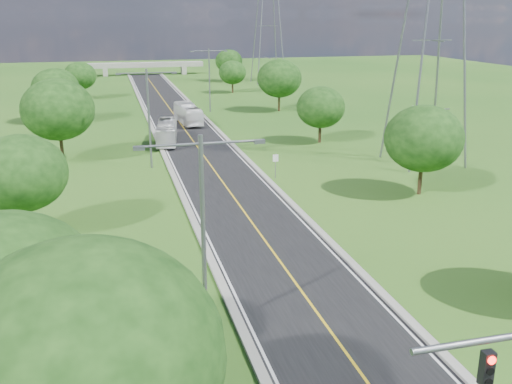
{
  "coord_description": "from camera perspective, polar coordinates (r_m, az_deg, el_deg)",
  "views": [
    {
      "loc": [
        -9.83,
        -12.59,
        15.09
      ],
      "look_at": [
        -0.13,
        24.85,
        3.0
      ],
      "focal_mm": 40.0,
      "sensor_mm": 36.0,
      "label": 1
    }
  ],
  "objects": [
    {
      "name": "curb_right",
      "position": [
        81.23,
        -4.32,
        6.68
      ],
      "size": [
        0.5,
        150.0,
        0.22
      ],
      "primitive_type": "cube",
      "color": "gray",
      "rests_on": "ground"
    },
    {
      "name": "road",
      "position": [
        80.62,
        -7.31,
        6.45
      ],
      "size": [
        8.0,
        150.0,
        0.06
      ],
      "primitive_type": "cube",
      "color": "black",
      "rests_on": "ground"
    },
    {
      "name": "streetlight_mid_left",
      "position": [
        58.44,
        -10.7,
        8.06
      ],
      "size": [
        5.9,
        0.25,
        10.0
      ],
      "color": "slate",
      "rests_on": "ground"
    },
    {
      "name": "bus_inbound",
      "position": [
        70.57,
        -8.91,
        5.94
      ],
      "size": [
        3.52,
        9.65,
        2.63
      ],
      "primitive_type": "imported",
      "rotation": [
        0.0,
        0.0,
        -0.14
      ],
      "color": "silver",
      "rests_on": "road"
    },
    {
      "name": "streetlight_near_left",
      "position": [
        26.51,
        -5.33,
        -2.9
      ],
      "size": [
        5.9,
        0.25,
        10.0
      ],
      "color": "slate",
      "rests_on": "ground"
    },
    {
      "name": "tree_rf",
      "position": [
        135.88,
        -2.73,
        12.93
      ],
      "size": [
        6.3,
        6.3,
        7.33
      ],
      "color": "black",
      "rests_on": "ground"
    },
    {
      "name": "streetlight_far_right",
      "position": [
        92.42,
        -4.69,
        11.62
      ],
      "size": [
        5.9,
        0.25,
        10.0
      ],
      "color": "slate",
      "rests_on": "ground"
    },
    {
      "name": "overpass",
      "position": [
        153.43,
        -11.06,
        12.31
      ],
      "size": [
        30.0,
        3.0,
        3.2
      ],
      "color": "gray",
      "rests_on": "ground"
    },
    {
      "name": "curb_left",
      "position": [
        80.2,
        -10.34,
        6.31
      ],
      "size": [
        0.5,
        150.0,
        0.22
      ],
      "primitive_type": "cube",
      "color": "gray",
      "rests_on": "ground"
    },
    {
      "name": "tree_lb",
      "position": [
        42.36,
        -22.43,
        1.75
      ],
      "size": [
        6.3,
        6.3,
        7.33
      ],
      "color": "black",
      "rests_on": "ground"
    },
    {
      "name": "tree_le",
      "position": [
        111.21,
        -17.19,
        11.06
      ],
      "size": [
        5.88,
        5.88,
        6.84
      ],
      "color": "black",
      "rests_on": "ground"
    },
    {
      "name": "bus_outbound",
      "position": [
        83.08,
        -6.83,
        7.78
      ],
      "size": [
        3.0,
        10.02,
        2.75
      ],
      "primitive_type": "imported",
      "rotation": [
        0.0,
        0.0,
        3.21
      ],
      "color": "white",
      "rests_on": "road"
    },
    {
      "name": "power_tower_near",
      "position": [
        61.48,
        17.31,
        15.61
      ],
      "size": [
        9.0,
        6.4,
        28.0
      ],
      "color": "slate",
      "rests_on": "ground"
    },
    {
      "name": "tree_la",
      "position": [
        23.19,
        -23.71,
        -9.29
      ],
      "size": [
        7.14,
        7.14,
        8.3
      ],
      "color": "black",
      "rests_on": "ground"
    },
    {
      "name": "speed_limit_sign",
      "position": [
        54.46,
        1.96,
        3.01
      ],
      "size": [
        0.55,
        0.09,
        2.4
      ],
      "color": "slate",
      "rests_on": "ground"
    },
    {
      "name": "tree_rd",
      "position": [
        93.08,
        2.35,
        11.29
      ],
      "size": [
        7.14,
        7.14,
        8.3
      ],
      "color": "black",
      "rests_on": "ground"
    },
    {
      "name": "power_tower_far",
      "position": [
        132.53,
        1.21,
        16.89
      ],
      "size": [
        9.0,
        6.4,
        28.0
      ],
      "color": "slate",
      "rests_on": "ground"
    },
    {
      "name": "tree_rc",
      "position": [
        70.03,
        6.49,
        8.42
      ],
      "size": [
        5.88,
        5.88,
        6.84
      ],
      "color": "black",
      "rests_on": "ground"
    },
    {
      "name": "tree_rb",
      "position": [
        50.83,
        16.43,
        5.15
      ],
      "size": [
        6.72,
        6.72,
        7.82
      ],
      "color": "black",
      "rests_on": "ground"
    },
    {
      "name": "ground",
      "position": [
        74.79,
        -6.71,
        5.6
      ],
      "size": [
        260.0,
        260.0,
        0.0
      ],
      "primitive_type": "plane",
      "color": "#215217",
      "rests_on": "ground"
    },
    {
      "name": "tree_ld",
      "position": [
        87.48,
        -19.42,
        9.74
      ],
      "size": [
        6.72,
        6.72,
        7.82
      ],
      "color": "black",
      "rests_on": "ground"
    },
    {
      "name": "tree_lc",
      "position": [
        63.52,
        -19.21,
        7.79
      ],
      "size": [
        7.56,
        7.56,
        8.79
      ],
      "color": "black",
      "rests_on": "ground"
    },
    {
      "name": "tree_lf",
      "position": [
        17.29,
        -16.73,
        -15.63
      ],
      "size": [
        7.98,
        7.98,
        9.28
      ],
      "color": "black",
      "rests_on": "ground"
    },
    {
      "name": "tree_re",
      "position": [
        115.72,
        -2.37,
        11.86
      ],
      "size": [
        5.46,
        5.46,
        6.35
      ],
      "color": "black",
      "rests_on": "ground"
    }
  ]
}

